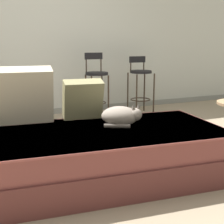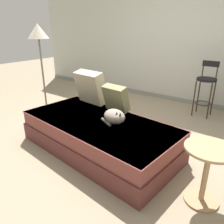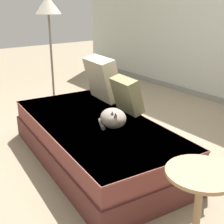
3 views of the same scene
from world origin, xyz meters
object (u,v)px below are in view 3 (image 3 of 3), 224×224
object	(u,v)px
couch	(95,141)
cat	(113,118)
throw_pillow_corner	(102,79)
throw_pillow_middle	(127,95)
side_table	(199,200)
floor_lamp	(49,17)

from	to	relation	value
couch	cat	xyz separation A→B (m)	(0.22, 0.06, 0.29)
throw_pillow_corner	cat	world-z (taller)	throw_pillow_corner
couch	throw_pillow_middle	world-z (taller)	throw_pillow_middle
couch	cat	size ratio (longest dim) A/B	5.52
couch	throw_pillow_middle	size ratio (longest dim) A/B	5.69
throw_pillow_middle	side_table	bearing A→B (deg)	-21.55
throw_pillow_middle	floor_lamp	world-z (taller)	floor_lamp
throw_pillow_middle	side_table	distance (m)	1.52
cat	side_table	size ratio (longest dim) A/B	0.68
cat	side_table	bearing A→B (deg)	-9.73
floor_lamp	couch	bearing A→B (deg)	-9.86
couch	throw_pillow_middle	bearing A→B (deg)	91.52
floor_lamp	cat	bearing A→B (deg)	-6.38
couch	cat	world-z (taller)	cat
side_table	floor_lamp	world-z (taller)	floor_lamp
throw_pillow_corner	floor_lamp	xyz separation A→B (m)	(-0.84, -0.22, 0.66)
throw_pillow_middle	throw_pillow_corner	bearing A→B (deg)	174.26
throw_pillow_corner	side_table	world-z (taller)	throw_pillow_corner
floor_lamp	throw_pillow_middle	bearing A→B (deg)	7.23
couch	cat	bearing A→B (deg)	15.32
couch	side_table	world-z (taller)	side_table
throw_pillow_middle	couch	bearing A→B (deg)	-88.48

